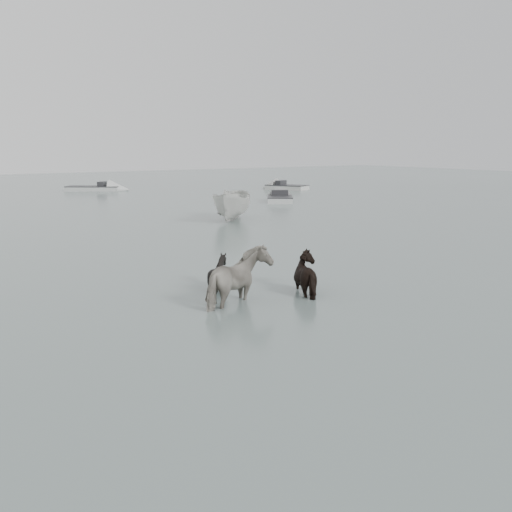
% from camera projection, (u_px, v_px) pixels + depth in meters
% --- Properties ---
extents(ground, '(140.00, 140.00, 0.00)m').
position_uv_depth(ground, '(258.00, 303.00, 15.67)').
color(ground, '#505F5C').
rests_on(ground, ground).
extents(pony_pinto, '(2.29, 1.79, 1.76)m').
position_uv_depth(pony_pinto, '(238.00, 268.00, 15.49)').
color(pony_pinto, black).
rests_on(pony_pinto, ground).
extents(pony_dark, '(1.30, 1.49, 1.44)m').
position_uv_depth(pony_dark, '(313.00, 265.00, 16.71)').
color(pony_dark, black).
rests_on(pony_dark, ground).
extents(pony_black, '(1.12, 1.00, 1.21)m').
position_uv_depth(pony_black, '(218.00, 265.00, 17.32)').
color(pony_black, black).
rests_on(pony_black, ground).
extents(boat_small, '(4.12, 4.19, 1.65)m').
position_uv_depth(boat_small, '(233.00, 204.00, 32.26)').
color(boat_small, silver).
rests_on(boat_small, ground).
extents(skiff_port, '(3.89, 4.55, 0.75)m').
position_uv_depth(skiff_port, '(280.00, 196.00, 42.27)').
color(skiff_port, '#AEB0AE').
rests_on(skiff_port, ground).
extents(skiff_mid, '(5.72, 4.87, 0.75)m').
position_uv_depth(skiff_mid, '(93.00, 186.00, 51.91)').
color(skiff_mid, '#AEB1AF').
rests_on(skiff_mid, ground).
extents(skiff_star, '(3.45, 4.92, 0.75)m').
position_uv_depth(skiff_star, '(287.00, 185.00, 53.26)').
color(skiff_star, '#BBBBB6').
rests_on(skiff_star, ground).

